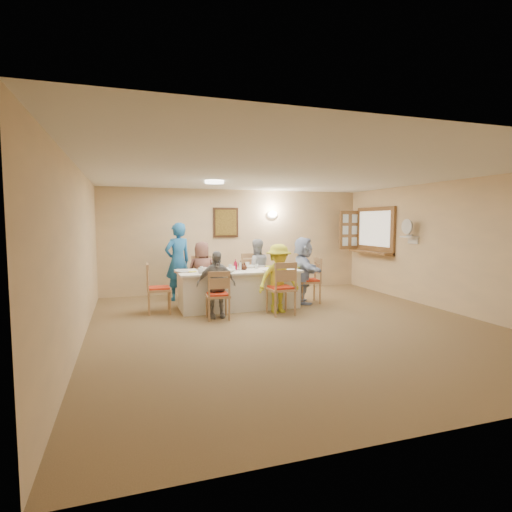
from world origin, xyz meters
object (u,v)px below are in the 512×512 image
object	(u,v)px
serving_hatch	(375,231)
chair_front_right	(281,288)
dining_table	(238,289)
chair_back_right	(254,276)
diner_back_left	(202,272)
diner_front_left	(216,284)
chair_back_left	(201,279)
diner_back_right	(256,269)
chair_front_left	(218,294)
diner_right_end	(303,270)
condiment_ketchup	(235,265)
diner_front_right	(279,279)
chair_right_end	(309,280)
desk_fan	(408,230)
chair_left_end	(159,288)
caregiver	(178,262)

from	to	relation	value
serving_hatch	chair_front_right	distance (m)	3.63
chair_front_right	dining_table	bearing A→B (deg)	-56.39
chair_back_right	diner_back_left	distance (m)	1.22
serving_hatch	diner_front_left	bearing A→B (deg)	-161.24
chair_back_left	diner_back_right	world-z (taller)	diner_back_right
chair_front_left	diner_right_end	distance (m)	2.19
serving_hatch	diner_back_right	world-z (taller)	serving_hatch
chair_front_left	diner_back_left	bearing A→B (deg)	-85.56
diner_back_right	condiment_ketchup	bearing A→B (deg)	48.36
serving_hatch	diner_front_right	xyz separation A→B (m)	(-3.11, -1.46, -0.85)
chair_back_right	diner_right_end	distance (m)	1.16
dining_table	diner_right_end	world-z (taller)	diner_right_end
diner_front_left	diner_right_end	bearing A→B (deg)	20.85
diner_front_left	chair_right_end	bearing A→B (deg)	19.79
serving_hatch	dining_table	size ratio (longest dim) A/B	0.62
chair_back_right	chair_back_left	bearing A→B (deg)	172.39
desk_fan	diner_back_left	xyz separation A→B (m)	(-4.20, 1.25, -0.89)
chair_left_end	diner_back_left	distance (m)	1.18
chair_back_left	diner_front_left	xyz separation A→B (m)	(0.00, -1.48, 0.11)
desk_fan	diner_front_left	bearing A→B (deg)	-178.43
diner_front_right	dining_table	bearing A→B (deg)	122.43
dining_table	chair_back_right	bearing A→B (deg)	53.13
chair_front_left	diner_front_right	xyz separation A→B (m)	(1.20, 0.12, 0.21)
diner_back_left	diner_front_right	world-z (taller)	diner_back_left
chair_back_left	chair_front_left	size ratio (longest dim) A/B	1.12
chair_front_right	condiment_ketchup	bearing A→B (deg)	-54.58
chair_back_left	chair_front_left	distance (m)	1.60
chair_left_end	chair_right_end	world-z (taller)	chair_right_end
diner_back_left	diner_front_right	size ratio (longest dim) A/B	1.01
chair_front_left	diner_front_left	bearing A→B (deg)	-85.56
diner_front_left	dining_table	bearing A→B (deg)	50.82
serving_hatch	desk_fan	world-z (taller)	serving_hatch
chair_right_end	caregiver	distance (m)	2.87
chair_back_right	diner_front_left	distance (m)	1.91
serving_hatch	chair_left_end	size ratio (longest dim) A/B	1.58
chair_back_left	diner_front_left	world-z (taller)	diner_front_left
chair_back_left	diner_back_left	bearing A→B (deg)	-79.95
chair_left_end	diner_front_left	bearing A→B (deg)	-123.92
diner_front_left	condiment_ketchup	bearing A→B (deg)	54.01
desk_fan	diner_right_end	world-z (taller)	desk_fan
chair_back_right	caregiver	bearing A→B (deg)	160.41
chair_front_right	caregiver	size ratio (longest dim) A/B	0.59
chair_front_right	chair_back_right	bearing A→B (deg)	-93.26
caregiver	diner_back_right	bearing A→B (deg)	140.15
condiment_ketchup	caregiver	bearing A→B (deg)	131.31
desk_fan	chair_right_end	bearing A→B (deg)	164.62
desk_fan	dining_table	world-z (taller)	desk_fan
chair_back_right	chair_front_left	xyz separation A→B (m)	(-1.20, -1.60, -0.07)
chair_right_end	dining_table	bearing A→B (deg)	-81.71
chair_back_right	chair_front_left	size ratio (longest dim) A/B	1.15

